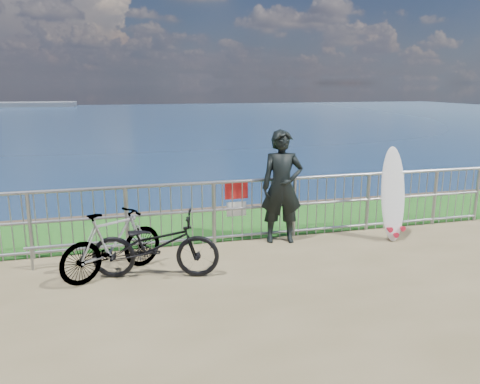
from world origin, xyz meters
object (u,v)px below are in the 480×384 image
object	(u,v)px
bicycle_near	(155,245)
bicycle_far	(113,243)
surfer	(282,187)
surfboard	(393,197)

from	to	relation	value
bicycle_near	bicycle_far	distance (m)	0.64
bicycle_near	bicycle_far	world-z (taller)	bicycle_far
surfer	bicycle_near	xyz separation A→B (m)	(-2.31, -1.02, -0.51)
surfer	bicycle_near	size ratio (longest dim) A/B	1.08
surfboard	surfer	bearing A→B (deg)	168.70
surfer	bicycle_near	bearing A→B (deg)	-145.00
surfboard	bicycle_near	world-z (taller)	surfboard
bicycle_near	bicycle_far	bearing A→B (deg)	83.20
surfboard	bicycle_near	distance (m)	4.34
surfer	bicycle_far	world-z (taller)	surfer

